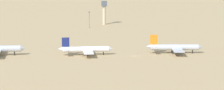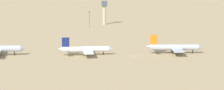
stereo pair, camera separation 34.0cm
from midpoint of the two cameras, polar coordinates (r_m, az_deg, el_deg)
The scene contains 5 objects.
ground at distance 305.73m, azimuth 2.53°, elevation -1.32°, with size 4000.00×4000.00×0.00m, color tan.
parked_jet_navy_2 at distance 309.03m, azimuth -3.12°, elevation -0.51°, with size 34.48×28.86×11.42m.
parked_jet_orange_3 at distance 317.49m, azimuth 7.13°, elevation -0.27°, with size 36.48×30.79×12.04m.
control_tower at distance 474.42m, azimuth -0.93°, elevation 4.02°, with size 5.20×5.20×22.55m.
light_pole_mid at distance 449.60m, azimuth -2.66°, elevation 3.07°, with size 1.80×0.50×14.49m.
Camera 1 is at (-43.24, -297.71, 54.56)m, focal length 79.34 mm.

